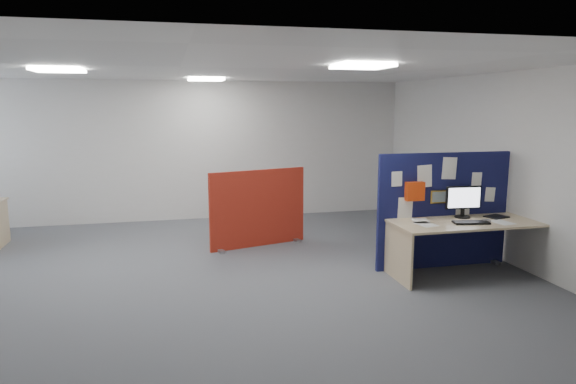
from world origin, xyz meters
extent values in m
plane|color=#55575D|center=(0.00, 0.00, 0.00)|extent=(9.00, 9.00, 0.00)
cube|color=white|center=(0.00, 0.00, 2.70)|extent=(9.00, 7.00, 0.02)
cube|color=silver|center=(0.00, 3.50, 1.35)|extent=(9.00, 0.02, 2.70)
cube|color=silver|center=(0.00, -3.50, 1.35)|extent=(9.00, 0.02, 2.70)
cube|color=silver|center=(4.50, 0.00, 1.35)|extent=(0.02, 7.00, 2.70)
cube|color=white|center=(2.00, -1.00, 2.67)|extent=(0.60, 0.60, 0.04)
cube|color=white|center=(-1.50, 0.50, 2.67)|extent=(0.60, 0.60, 0.04)
cube|color=white|center=(0.50, 2.50, 2.67)|extent=(0.60, 0.60, 0.04)
cube|color=#10153E|center=(3.48, -0.38, 0.80)|extent=(1.94, 0.06, 1.60)
cube|color=gray|center=(2.66, -0.38, 0.02)|extent=(0.08, 0.30, 0.04)
cube|color=gray|center=(4.30, -0.38, 0.02)|extent=(0.08, 0.30, 0.04)
cube|color=white|center=(2.75, -0.42, 1.27)|extent=(0.15, 0.01, 0.20)
cube|color=white|center=(3.16, -0.42, 1.29)|extent=(0.21, 0.01, 0.30)
cube|color=white|center=(3.52, -0.42, 1.39)|extent=(0.21, 0.01, 0.30)
cube|color=white|center=(3.95, -0.42, 1.22)|extent=(0.15, 0.01, 0.20)
cube|color=white|center=(2.89, -0.42, 0.86)|extent=(0.21, 0.01, 0.30)
cube|color=white|center=(3.76, -0.42, 0.86)|extent=(0.21, 0.01, 0.30)
cube|color=white|center=(4.17, -0.42, 1.00)|extent=(0.15, 0.01, 0.20)
cube|color=gold|center=(3.38, -0.42, 1.00)|extent=(0.24, 0.01, 0.18)
cube|color=red|center=(3.00, -0.46, 1.10)|extent=(0.25, 0.10, 0.25)
cube|color=tan|center=(3.58, -0.78, 0.71)|extent=(1.96, 0.87, 0.03)
cube|color=tan|center=(2.63, -0.78, 0.35)|extent=(0.03, 0.80, 0.70)
cube|color=tan|center=(4.53, -0.78, 0.35)|extent=(0.03, 0.80, 0.70)
cube|color=tan|center=(3.58, -0.38, 0.55)|extent=(1.76, 0.02, 0.30)
cylinder|color=black|center=(3.66, -0.57, 0.74)|extent=(0.21, 0.21, 0.02)
cube|color=black|center=(3.66, -0.57, 0.80)|extent=(0.04, 0.03, 0.10)
cube|color=black|center=(3.66, -0.57, 1.01)|extent=(0.49, 0.07, 0.31)
cube|color=white|center=(3.66, -0.59, 1.01)|extent=(0.45, 0.03, 0.27)
cube|color=black|center=(3.58, -0.91, 0.74)|extent=(0.48, 0.26, 0.02)
cube|color=gray|center=(3.82, -0.87, 0.74)|extent=(0.11, 0.07, 0.03)
cube|color=black|center=(4.12, -0.66, 0.74)|extent=(0.33, 0.30, 0.01)
cube|color=maroon|center=(1.18, 1.25, 0.61)|extent=(1.59, 0.49, 1.23)
cube|color=gray|center=(0.51, 1.25, 0.02)|extent=(0.08, 0.30, 0.04)
cube|color=gray|center=(1.84, 1.25, 0.02)|extent=(0.08, 0.30, 0.04)
cube|color=tan|center=(-2.81, 2.11, 0.35)|extent=(0.03, 0.82, 0.70)
cube|color=black|center=(1.15, 1.68, 0.04)|extent=(0.32, 0.12, 0.04)
cube|color=black|center=(1.04, 1.93, 0.04)|extent=(0.20, 0.30, 0.04)
cube|color=black|center=(0.77, 1.90, 0.04)|extent=(0.25, 0.27, 0.04)
cube|color=black|center=(0.72, 1.64, 0.04)|extent=(0.31, 0.18, 0.04)
cube|color=black|center=(0.95, 1.50, 0.04)|extent=(0.09, 0.32, 0.04)
cylinder|color=gray|center=(0.93, 1.73, 0.26)|extent=(0.06, 0.06, 0.44)
cube|color=black|center=(0.93, 1.73, 0.50)|extent=(0.57, 0.57, 0.07)
cube|color=black|center=(1.15, 1.68, 0.84)|extent=(0.14, 0.44, 0.52)
cube|color=black|center=(1.19, 1.67, 1.00)|extent=(0.14, 0.40, 0.31)
cube|color=white|center=(2.98, -0.82, 0.73)|extent=(0.26, 0.33, 0.00)
cube|color=white|center=(3.01, -0.63, 0.73)|extent=(0.28, 0.35, 0.00)
cube|color=white|center=(4.00, -0.95, 0.73)|extent=(0.26, 0.33, 0.00)
camera|label=1|loc=(-0.19, -6.63, 2.23)|focal=32.00mm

